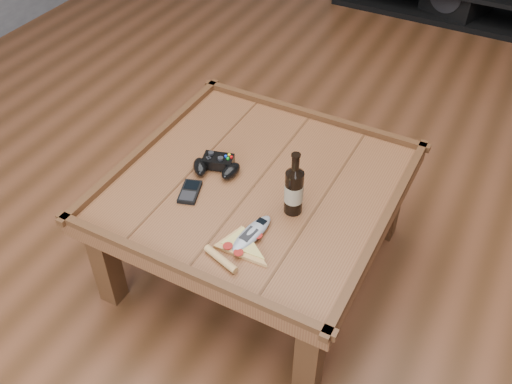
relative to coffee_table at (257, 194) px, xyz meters
The scene contains 7 objects.
ground 0.39m from the coffee_table, ahead, with size 6.00×6.00×0.00m, color #462714.
coffee_table is the anchor object (origin of this frame).
beer_bottle 0.25m from the coffee_table, 21.32° to the right, with size 0.07×0.07×0.25m.
game_controller 0.19m from the coffee_table, behind, with size 0.19×0.16×0.05m.
pizza_slice 0.34m from the coffee_table, 72.07° to the right, with size 0.22×0.28×0.03m.
smartphone 0.26m from the coffee_table, 138.27° to the right, with size 0.10×0.13×0.02m.
remote_control 0.28m from the coffee_table, 65.33° to the right, with size 0.09×0.21×0.03m.
Camera 1 is at (0.74, -1.40, 1.84)m, focal length 40.00 mm.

